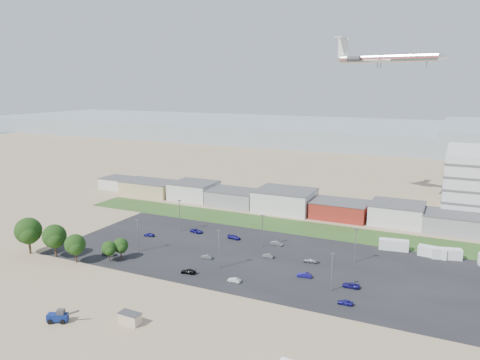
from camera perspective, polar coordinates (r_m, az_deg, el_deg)
The scene contains 35 objects.
ground at distance 121.60m, azimuth -3.54°, elevation -12.13°, with size 700.00×700.00×0.00m, color #937E5D.
parking_lot at distance 136.21m, azimuth 2.45°, elevation -9.42°, with size 120.00×50.00×0.01m, color black.
grass_strip at distance 166.09m, azimuth 5.18°, elevation -5.50°, with size 160.00×16.00×0.02m, color #2D4A1B.
hills_backdrop at distance 414.75m, azimuth 23.33°, elevation 4.64°, with size 700.00×200.00×9.00m, color gray, non-canonical shape.
building_row at distance 188.06m, azimuth 2.35°, elevation -2.14°, with size 170.00×20.00×8.00m, color silver, non-canonical shape.
portable_shed at distance 103.92m, azimuth -13.28°, elevation -16.09°, with size 4.81×2.50×2.43m, color #C4B494, non-canonical shape.
telehandler at distance 108.78m, azimuth -21.36°, elevation -15.17°, with size 6.76×2.25×2.82m, color navy, non-canonical shape.
box_trailer_a at distance 148.75m, azimuth 18.23°, elevation -7.51°, with size 8.49×2.65×3.18m, color silver, non-canonical shape.
box_trailer_b at distance 146.95m, azimuth 22.43°, elevation -8.11°, with size 7.92×2.48×2.97m, color silver, non-canonical shape.
box_trailer_c at distance 146.97m, azimuth 23.86°, elevation -8.21°, with size 8.16×2.55×3.06m, color silver, non-canonical shape.
tree_far_left at distance 150.19m, azimuth -24.38°, elevation -5.97°, with size 8.23×8.23×12.34m, color black, non-canonical shape.
tree_left at distance 144.93m, azimuth -21.66°, elevation -6.67°, with size 7.25×7.25×10.88m, color black, non-canonical shape.
tree_mid at distance 138.82m, azimuth -19.45°, elevation -7.67°, with size 6.15×6.15×9.22m, color black, non-canonical shape.
tree_right at distance 137.44m, azimuth -15.68°, elevation -8.20°, with size 4.40×4.40×6.60m, color black, non-canonical shape.
tree_near at distance 138.42m, azimuth -14.34°, elevation -7.92°, with size 4.59×4.59×6.88m, color black, non-canonical shape.
lightpole_front_l at distance 142.36m, azimuth -12.31°, elevation -6.64°, with size 1.16×0.48×9.83m, color slate, non-canonical shape.
lightpole_front_m at distance 127.06m, azimuth -2.56°, elevation -8.44°, with size 1.26×0.52×10.67m, color slate, non-canonical shape.
lightpole_front_r at distance 116.03m, azimuth 11.14°, elevation -10.97°, with size 1.13×0.47×9.59m, color slate, non-canonical shape.
lightpole_back_l at distance 158.91m, azimuth -7.38°, elevation -4.34°, with size 1.26×0.53×10.73m, color slate, non-canonical shape.
lightpole_back_m at distance 143.38m, azimuth 2.74°, elevation -6.23°, with size 1.16×0.48×9.86m, color slate, non-canonical shape.
lightpole_back_r at distance 134.91m, azimuth 13.89°, elevation -7.79°, with size 1.14×0.47×9.67m, color slate, non-canonical shape.
airliner at distance 193.44m, azimuth 17.54°, elevation 14.00°, with size 45.77×31.21×13.52m, color silver, non-canonical shape.
parked_car_0 at distance 120.44m, azimuth 13.37°, elevation -12.38°, with size 1.96×4.26×1.18m, color navy.
parked_car_1 at distance 124.07m, azimuth 7.85°, elevation -11.40°, with size 1.34×3.85×1.27m, color navy.
parked_car_2 at distance 111.77m, azimuth 12.73°, elevation -14.33°, with size 1.40×3.49×1.19m, color navy.
parked_car_3 at distance 125.94m, azimuth -6.32°, elevation -11.01°, with size 1.66×4.09×1.19m, color black.
parked_car_4 at distance 135.44m, azimuth -4.06°, elevation -9.31°, with size 1.16×3.33×1.10m, color #595B5E.
parked_car_5 at distance 156.50m, azimuth -11.03°, elevation -6.55°, with size 1.39×3.46×1.18m, color navy.
parked_car_6 at distance 151.08m, azimuth -0.73°, elevation -6.98°, with size 1.80×4.43×1.29m, color navy.
parked_car_7 at distance 136.12m, azimuth 3.46°, elevation -9.19°, with size 1.19×3.42×1.13m, color #595B5E.
parked_car_9 at distance 157.86m, azimuth -5.31°, elevation -6.20°, with size 2.07×4.49×1.25m, color navy.
parked_car_10 at distance 142.73m, azimuth -15.65°, elevation -8.57°, with size 1.83×4.51×1.31m, color #595B5E.
parked_car_11 at distance 145.80m, azimuth 4.48°, elevation -7.73°, with size 1.33×3.80×1.25m, color #A5A5AA.
parked_car_12 at distance 133.76m, azimuth 8.57°, elevation -9.68°, with size 1.63×4.01×1.16m, color #A5A5AA.
parked_car_13 at distance 120.29m, azimuth -0.71°, elevation -12.09°, with size 1.17×3.37×1.11m, color silver.
Camera 1 is at (54.16, -97.09, 49.27)m, focal length 35.00 mm.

